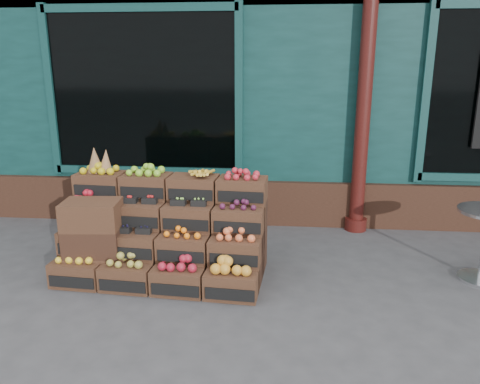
{
  "coord_description": "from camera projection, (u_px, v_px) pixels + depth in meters",
  "views": [
    {
      "loc": [
        0.23,
        -3.88,
        2.13
      ],
      "look_at": [
        -0.2,
        0.7,
        0.85
      ],
      "focal_mm": 35.0,
      "sensor_mm": 36.0,
      "label": 1
    }
  ],
  "objects": [
    {
      "name": "ground",
      "position": [
        254.0,
        301.0,
        4.31
      ],
      "size": [
        60.0,
        60.0,
        0.0
      ],
      "primitive_type": "plane",
      "color": "#3E3E41",
      "rests_on": "ground"
    },
    {
      "name": "shop_facade",
      "position": [
        274.0,
        47.0,
        8.57
      ],
      "size": [
        12.0,
        6.24,
        4.8
      ],
      "color": "#0F3432",
      "rests_on": "ground"
    },
    {
      "name": "crate_display",
      "position": [
        165.0,
        236.0,
        4.83
      ],
      "size": [
        2.09,
        1.12,
        1.27
      ],
      "rotation": [
        0.0,
        0.0,
        -0.07
      ],
      "color": "#44291B",
      "rests_on": "ground"
    },
    {
      "name": "spare_crates",
      "position": [
        94.0,
        241.0,
        4.67
      ],
      "size": [
        0.58,
        0.42,
        0.82
      ],
      "rotation": [
        0.0,
        0.0,
        0.09
      ],
      "color": "#44291B",
      "rests_on": "ground"
    },
    {
      "name": "shopkeeper",
      "position": [
        145.0,
        144.0,
        6.77
      ],
      "size": [
        0.74,
        0.5,
        1.98
      ],
      "primitive_type": "imported",
      "rotation": [
        0.0,
        0.0,
        3.17
      ],
      "color": "#1C6533",
      "rests_on": "ground"
    }
  ]
}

